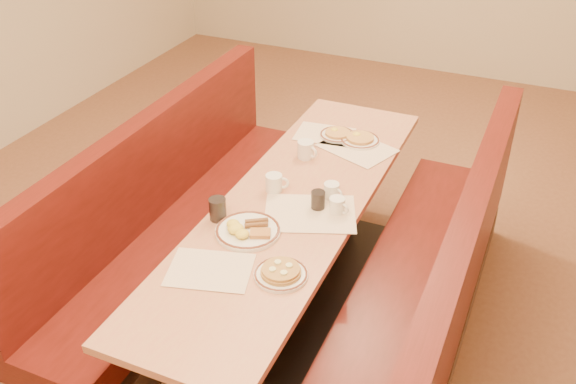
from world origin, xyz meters
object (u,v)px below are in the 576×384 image
at_px(coffee_mug_a, 338,206).
at_px(soda_tumbler_near, 218,209).
at_px(pancake_plate, 281,273).
at_px(eggs_plate, 247,230).
at_px(booth_left, 179,230).
at_px(coffee_mug_b, 275,183).
at_px(diner_table, 293,259).
at_px(booth_right, 425,297).
at_px(coffee_mug_d, 306,149).
at_px(coffee_mug_c, 332,191).
at_px(soda_tumbler_mid, 318,200).

distance_m(coffee_mug_a, soda_tumbler_near, 0.60).
relative_size(pancake_plate, eggs_plate, 0.76).
bearing_deg(booth_left, coffee_mug_b, 5.65).
bearing_deg(eggs_plate, diner_table, 74.63).
bearing_deg(booth_right, eggs_plate, -157.47).
relative_size(coffee_mug_b, coffee_mug_d, 0.93).
distance_m(diner_table, coffee_mug_d, 0.64).
xyz_separation_m(diner_table, eggs_plate, (-0.09, -0.34, 0.39)).
xyz_separation_m(booth_right, coffee_mug_c, (-0.56, 0.11, 0.43)).
distance_m(booth_left, coffee_mug_a, 1.07).
bearing_deg(soda_tumbler_mid, coffee_mug_b, 166.42).
relative_size(booth_right, soda_tumbler_mid, 25.25).
height_order(diner_table, coffee_mug_a, coffee_mug_a).
relative_size(pancake_plate, coffee_mug_d, 1.82).
height_order(diner_table, soda_tumbler_near, soda_tumbler_near).
xyz_separation_m(pancake_plate, coffee_mug_b, (-0.32, 0.63, 0.03)).
distance_m(pancake_plate, coffee_mug_a, 0.57).
bearing_deg(soda_tumbler_near, booth_left, 147.23).
xyz_separation_m(diner_table, coffee_mug_b, (-0.13, 0.06, 0.42)).
distance_m(booth_right, coffee_mug_b, 0.97).
xyz_separation_m(eggs_plate, coffee_mug_d, (-0.02, 0.80, 0.03)).
xyz_separation_m(coffee_mug_d, soda_tumbler_mid, (0.25, -0.46, -0.00)).
relative_size(coffee_mug_a, soda_tumbler_near, 0.94).
xyz_separation_m(soda_tumbler_near, soda_tumbler_mid, (0.42, 0.29, -0.01)).
xyz_separation_m(coffee_mug_d, soda_tumbler_near, (-0.16, -0.75, 0.01)).
height_order(booth_left, booth_right, same).
distance_m(diner_table, booth_right, 0.73).
bearing_deg(booth_left, diner_table, 0.00).
height_order(booth_right, coffee_mug_d, booth_right).
distance_m(diner_table, coffee_mug_a, 0.48).
xyz_separation_m(coffee_mug_c, coffee_mug_d, (-0.29, 0.34, 0.01)).
height_order(booth_right, coffee_mug_a, booth_right).
distance_m(pancake_plate, coffee_mug_c, 0.68).
height_order(booth_left, pancake_plate, booth_left).
xyz_separation_m(coffee_mug_a, soda_tumbler_mid, (-0.10, -0.00, 0.00)).
distance_m(pancake_plate, coffee_mug_b, 0.70).
distance_m(pancake_plate, soda_tumbler_mid, 0.56).
relative_size(booth_left, booth_right, 1.00).
distance_m(booth_right, soda_tumbler_mid, 0.74).
height_order(soda_tumbler_near, soda_tumbler_mid, soda_tumbler_near).
bearing_deg(diner_table, coffee_mug_d, 104.30).
distance_m(booth_left, soda_tumbler_near, 0.70).
height_order(diner_table, eggs_plate, eggs_plate).
bearing_deg(soda_tumbler_near, coffee_mug_a, 28.70).
bearing_deg(coffee_mug_c, coffee_mug_d, 147.85).
xyz_separation_m(pancake_plate, coffee_mug_a, (0.06, 0.56, 0.03)).
bearing_deg(booth_left, soda_tumbler_near, -32.77).
bearing_deg(soda_tumbler_near, coffee_mug_b, 67.27).
bearing_deg(pancake_plate, coffee_mug_b, 116.81).
xyz_separation_m(coffee_mug_b, coffee_mug_c, (0.30, 0.05, -0.00)).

